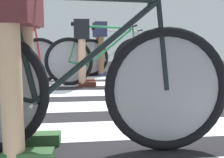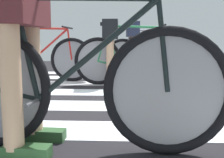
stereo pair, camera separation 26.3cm
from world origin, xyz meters
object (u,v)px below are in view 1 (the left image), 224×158
object	(u,v)px
cyclist_2_of_4	(82,43)
bicycle_2_of_4	(103,60)
bicycle_1_of_4	(76,86)
bicycle_4_of_4	(116,56)
cyclist_4_of_4	(100,41)
cyclist_1_of_4	(18,39)
bicycle_3_of_4	(7,59)

from	to	relation	value
cyclist_2_of_4	bicycle_2_of_4	bearing A→B (deg)	0.00
cyclist_2_of_4	bicycle_1_of_4	bearing A→B (deg)	-91.90
bicycle_1_of_4	bicycle_2_of_4	size ratio (longest dim) A/B	1.00
bicycle_4_of_4	cyclist_4_of_4	bearing A→B (deg)	-180.00
cyclist_2_of_4	bicycle_4_of_4	bearing A→B (deg)	61.08
cyclist_1_of_4	bicycle_4_of_4	xyz separation A→B (m)	(1.05, 3.78, -0.26)
cyclist_1_of_4	cyclist_2_of_4	world-z (taller)	cyclist_1_of_4
bicycle_2_of_4	cyclist_2_of_4	bearing A→B (deg)	-180.00
cyclist_2_of_4	cyclist_4_of_4	distance (m)	1.27
bicycle_2_of_4	bicycle_4_of_4	distance (m)	1.29
bicycle_1_of_4	bicycle_2_of_4	world-z (taller)	same
bicycle_1_of_4	bicycle_3_of_4	xyz separation A→B (m)	(-1.10, 2.94, 0.00)
bicycle_2_of_4	cyclist_4_of_4	distance (m)	1.24
bicycle_1_of_4	bicycle_4_of_4	distance (m)	3.87
bicycle_1_of_4	bicycle_3_of_4	world-z (taller)	same
bicycle_3_of_4	cyclist_4_of_4	size ratio (longest dim) A/B	1.68
bicycle_1_of_4	bicycle_3_of_4	distance (m)	3.14
bicycle_4_of_4	cyclist_4_of_4	size ratio (longest dim) A/B	1.68
cyclist_1_of_4	bicycle_4_of_4	world-z (taller)	cyclist_1_of_4
cyclist_2_of_4	cyclist_4_of_4	world-z (taller)	cyclist_4_of_4
bicycle_2_of_4	cyclist_1_of_4	bearing A→B (deg)	-105.53
bicycle_1_of_4	cyclist_1_of_4	bearing A→B (deg)	180.00
bicycle_1_of_4	cyclist_1_of_4	xyz separation A→B (m)	(-0.31, 0.02, 0.26)
cyclist_1_of_4	bicycle_3_of_4	distance (m)	3.04
bicycle_3_of_4	cyclist_1_of_4	bearing A→B (deg)	-69.45
cyclist_1_of_4	bicycle_2_of_4	bearing A→B (deg)	78.51
bicycle_2_of_4	bicycle_4_of_4	xyz separation A→B (m)	(0.36, 1.24, 0.00)
bicycle_1_of_4	bicycle_4_of_4	bearing A→B (deg)	82.61
bicycle_2_of_4	cyclist_2_of_4	world-z (taller)	cyclist_2_of_4
cyclist_2_of_4	cyclist_1_of_4	bearing A→B (deg)	-98.84
bicycle_3_of_4	bicycle_2_of_4	bearing A→B (deg)	-8.89
bicycle_2_of_4	bicycle_3_of_4	bearing A→B (deg)	165.37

